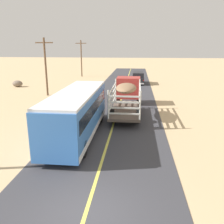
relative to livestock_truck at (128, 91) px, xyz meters
The scene contains 9 objects.
ground_plane 16.10m from the livestock_truck, 93.26° to the right, with size 240.00×240.00×0.00m, color tan.
road_surface 16.10m from the livestock_truck, 93.26° to the right, with size 8.00×120.00×0.02m, color #38383D.
road_centre_line 16.10m from the livestock_truck, 93.26° to the right, with size 0.16×117.60×0.00m, color #D8CC4C.
livestock_truck is the anchor object (origin of this frame).
bus 8.63m from the livestock_truck, 111.43° to the right, with size 2.54×10.00×3.21m.
car_far 16.69m from the livestock_truck, 86.27° to the left, with size 1.90×4.62×1.93m.
power_pole_mid 12.15m from the livestock_truck, 151.68° to the left, with size 2.20×0.24×7.16m.
power_pole_far 27.53m from the livestock_truck, 112.58° to the left, with size 2.20×0.24×7.24m.
boulder_near_shoulder 21.09m from the livestock_truck, 146.65° to the left, with size 1.57×1.19×0.99m, color #756656.
Camera 1 is at (1.82, -7.71, 6.24)m, focal length 38.38 mm.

